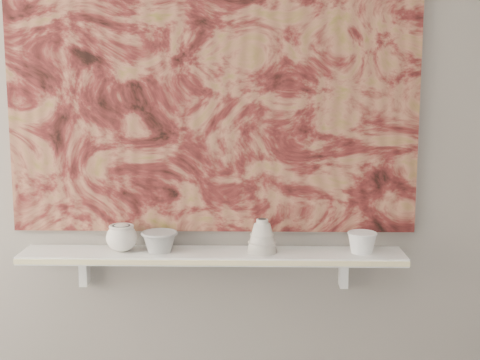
{
  "coord_description": "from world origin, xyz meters",
  "views": [
    {
      "loc": [
        0.15,
        -0.86,
        1.58
      ],
      "look_at": [
        0.1,
        1.49,
        1.2
      ],
      "focal_mm": 50.0,
      "sensor_mm": 36.0,
      "label": 1
    }
  ],
  "objects_px": {
    "bowl_grey": "(160,241)",
    "cup_cream": "(122,238)",
    "bowl_white": "(362,242)",
    "shelf": "(212,256)",
    "painting": "(212,83)",
    "bell_vessel": "(262,236)"
  },
  "relations": [
    {
      "from": "bowl_white",
      "to": "cup_cream",
      "type": "bearing_deg",
      "value": 180.0
    },
    {
      "from": "bell_vessel",
      "to": "bowl_white",
      "type": "relative_size",
      "value": 1.15
    },
    {
      "from": "bowl_grey",
      "to": "bell_vessel",
      "type": "relative_size",
      "value": 1.09
    },
    {
      "from": "painting",
      "to": "bowl_white",
      "type": "height_order",
      "value": "painting"
    },
    {
      "from": "bowl_white",
      "to": "painting",
      "type": "bearing_deg",
      "value": 171.61
    },
    {
      "from": "shelf",
      "to": "bowl_white",
      "type": "xyz_separation_m",
      "value": [
        0.55,
        0.0,
        0.05
      ]
    },
    {
      "from": "painting",
      "to": "cup_cream",
      "type": "bearing_deg",
      "value": -166.34
    },
    {
      "from": "bowl_grey",
      "to": "shelf",
      "type": "bearing_deg",
      "value": 0.0
    },
    {
      "from": "bell_vessel",
      "to": "bowl_white",
      "type": "xyz_separation_m",
      "value": [
        0.36,
        0.0,
        -0.02
      ]
    },
    {
      "from": "bowl_grey",
      "to": "cup_cream",
      "type": "bearing_deg",
      "value": 180.0
    },
    {
      "from": "painting",
      "to": "cup_cream",
      "type": "xyz_separation_m",
      "value": [
        -0.33,
        -0.08,
        -0.56
      ]
    },
    {
      "from": "shelf",
      "to": "bowl_grey",
      "type": "bearing_deg",
      "value": 180.0
    },
    {
      "from": "bowl_grey",
      "to": "cup_cream",
      "type": "relative_size",
      "value": 1.19
    },
    {
      "from": "bell_vessel",
      "to": "painting",
      "type": "bearing_deg",
      "value": 156.2
    },
    {
      "from": "shelf",
      "to": "bowl_white",
      "type": "height_order",
      "value": "bowl_white"
    },
    {
      "from": "bowl_white",
      "to": "shelf",
      "type": "bearing_deg",
      "value": 180.0
    },
    {
      "from": "cup_cream",
      "to": "bowl_white",
      "type": "xyz_separation_m",
      "value": [
        0.88,
        0.0,
        -0.01
      ]
    },
    {
      "from": "shelf",
      "to": "bell_vessel",
      "type": "distance_m",
      "value": 0.2
    },
    {
      "from": "painting",
      "to": "bowl_white",
      "type": "distance_m",
      "value": 0.79
    },
    {
      "from": "painting",
      "to": "bell_vessel",
      "type": "xyz_separation_m",
      "value": [
        0.18,
        -0.08,
        -0.55
      ]
    },
    {
      "from": "cup_cream",
      "to": "painting",
      "type": "bearing_deg",
      "value": 13.66
    },
    {
      "from": "bowl_grey",
      "to": "cup_cream",
      "type": "distance_m",
      "value": 0.14
    }
  ]
}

